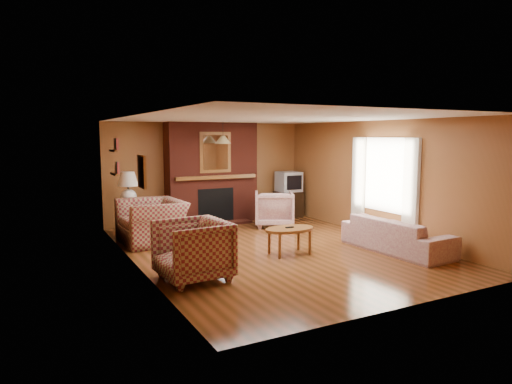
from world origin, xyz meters
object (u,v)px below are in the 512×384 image
side_table (129,220)px  plaid_armchair (193,250)px  floral_sofa (397,235)px  tv_stand (288,204)px  coffee_table (290,231)px  plaid_loveseat (152,222)px  table_lamp (128,186)px  fireplace (212,174)px  floral_armchair (274,209)px  crt_tv (289,182)px

side_table → plaid_armchair: bearing=-87.5°
floral_sofa → tv_stand: bearing=-4.7°
plaid_armchair → coffee_table: size_ratio=1.06×
side_table → tv_stand: (4.15, 0.35, 0.01)m
plaid_loveseat → tv_stand: 4.09m
side_table → table_lamp: (0.00, 0.00, 0.71)m
plaid_armchair → floral_sofa: size_ratio=0.47×
plaid_loveseat → tv_stand: (3.90, 1.23, -0.09)m
fireplace → coffee_table: bearing=-89.0°
floral_armchair → coffee_table: bearing=93.9°
fireplace → floral_armchair: fireplace is taller
floral_sofa → floral_armchair: 3.15m
table_lamp → crt_tv: 4.17m
coffee_table → fireplace: bearing=91.0°
tv_stand → crt_tv: (0.00, -0.01, 0.58)m
coffee_table → table_lamp: table_lamp is taller
plaid_armchair → side_table: 3.49m
plaid_loveseat → coffee_table: (1.91, -2.02, 0.00)m
plaid_loveseat → table_lamp: size_ratio=1.85×
floral_armchair → coffee_table: size_ratio=0.97×
side_table → crt_tv: 4.21m
floral_armchair → table_lamp: size_ratio=1.29×
floral_sofa → crt_tv: 4.01m
plaid_loveseat → floral_armchair: plaid_loveseat is taller
table_lamp → crt_tv: size_ratio=1.23×
plaid_loveseat → plaid_armchair: 2.60m
table_lamp → tv_stand: bearing=4.8°
floral_sofa → plaid_loveseat: bearing=51.5°
plaid_armchair → tv_stand: bearing=130.2°
plaid_armchair → table_lamp: 3.54m
fireplace → crt_tv: bearing=-5.3°
side_table → crt_tv: size_ratio=1.14×
fireplace → crt_tv: fireplace is taller
plaid_loveseat → crt_tv: 4.12m
crt_tv → side_table: bearing=-175.3°
plaid_armchair → tv_stand: size_ratio=1.48×
floral_sofa → tv_stand: 3.97m
fireplace → plaid_loveseat: bearing=-142.5°
side_table → plaid_loveseat: bearing=-74.2°
fireplace → side_table: bearing=-165.7°
table_lamp → fireplace: bearing=14.3°
floral_armchair → crt_tv: crt_tv is taller
crt_tv → plaid_armchair: bearing=-136.2°
crt_tv → floral_sofa: bearing=-92.2°
floral_sofa → floral_armchair: size_ratio=2.33×
fireplace → crt_tv: size_ratio=4.24×
tv_stand → floral_sofa: bearing=-98.0°
fireplace → floral_sofa: size_ratio=1.15×
coffee_table → crt_tv: (1.99, 3.25, 0.49)m
table_lamp → floral_sofa: bearing=-42.1°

